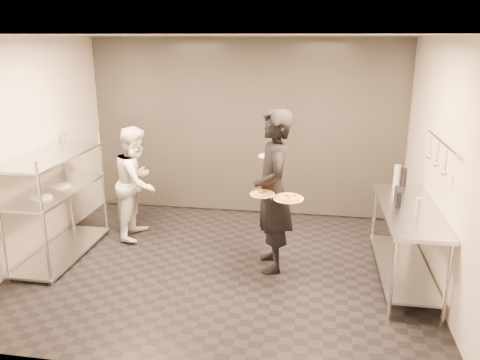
% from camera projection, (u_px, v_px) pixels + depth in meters
% --- Properties ---
extents(room_shell, '(5.00, 4.00, 2.80)m').
position_uv_depth(room_shell, '(237.00, 139.00, 6.61)').
color(room_shell, black).
rests_on(room_shell, ground).
extents(pass_rack, '(0.60, 1.60, 1.50)m').
position_uv_depth(pass_rack, '(58.00, 200.00, 6.02)').
color(pass_rack, silver).
rests_on(pass_rack, ground).
extents(prep_counter, '(0.60, 1.80, 0.92)m').
position_uv_depth(prep_counter, '(406.00, 232.00, 5.40)').
color(prep_counter, silver).
rests_on(prep_counter, ground).
extents(utensil_rail, '(0.07, 1.20, 0.31)m').
position_uv_depth(utensil_rail, '(439.00, 155.00, 5.09)').
color(utensil_rail, silver).
rests_on(utensil_rail, room_shell).
extents(waiter, '(0.64, 0.82, 1.99)m').
position_uv_depth(waiter, '(273.00, 192.00, 5.62)').
color(waiter, black).
rests_on(waiter, ground).
extents(chef, '(0.62, 0.79, 1.60)m').
position_uv_depth(chef, '(137.00, 182.00, 6.62)').
color(chef, silver).
rests_on(chef, ground).
extents(pizza_plate_near, '(0.29, 0.29, 0.05)m').
position_uv_depth(pizza_plate_near, '(262.00, 193.00, 5.38)').
color(pizza_plate_near, silver).
rests_on(pizza_plate_near, waiter).
extents(pizza_plate_far, '(0.35, 0.35, 0.05)m').
position_uv_depth(pizza_plate_far, '(288.00, 198.00, 5.33)').
color(pizza_plate_far, silver).
rests_on(pizza_plate_far, waiter).
extents(salad_plate, '(0.31, 0.31, 0.07)m').
position_uv_depth(salad_plate, '(271.00, 155.00, 5.85)').
color(salad_plate, silver).
rests_on(salad_plate, waiter).
extents(pos_monitor, '(0.07, 0.27, 0.19)m').
position_uv_depth(pos_monitor, '(398.00, 197.00, 5.38)').
color(pos_monitor, black).
rests_on(pos_monitor, prep_counter).
extents(bottle_green, '(0.08, 0.08, 0.29)m').
position_uv_depth(bottle_green, '(397.00, 176.00, 6.03)').
color(bottle_green, gray).
rests_on(bottle_green, prep_counter).
extents(bottle_clear, '(0.06, 0.06, 0.19)m').
position_uv_depth(bottle_clear, '(418.00, 206.00, 5.08)').
color(bottle_clear, gray).
rests_on(bottle_clear, prep_counter).
extents(bottle_dark, '(0.07, 0.07, 0.25)m').
position_uv_depth(bottle_dark, '(404.00, 178.00, 6.02)').
color(bottle_dark, black).
rests_on(bottle_dark, prep_counter).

